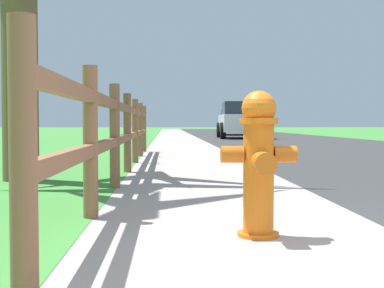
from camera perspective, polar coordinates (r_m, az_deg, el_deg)
The scene contains 8 objects.
ground_plane at distance 27.19m, azimuth 0.38°, elevation 0.78°, with size 120.00×120.00×0.00m, color #408837.
road_asphalt at distance 29.57m, azimuth 6.96°, elevation 0.89°, with size 7.00×66.00×0.01m, color #353535.
curb_concrete at distance 29.19m, azimuth -5.72°, elevation 0.88°, with size 6.00×66.00×0.01m, color #AC9A93.
grass_verge at distance 29.31m, azimuth -8.65°, elevation 0.87°, with size 5.00×66.00×0.00m, color #408837.
fire_hydrant at distance 3.29m, azimuth 7.16°, elevation -1.74°, with size 0.46×0.39×0.90m.
rail_fence at distance 7.59m, azimuth -6.92°, elevation 1.79°, with size 0.11×11.05×1.12m.
parked_suv_white at distance 24.69m, azimuth 5.34°, elevation 2.54°, with size 2.26×4.34×1.68m.
parked_car_blue at distance 31.82m, azimuth 4.81°, elevation 2.37°, with size 2.20×4.52×1.54m.
Camera 1 is at (-1.46, -2.14, 0.70)m, focal length 49.91 mm.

